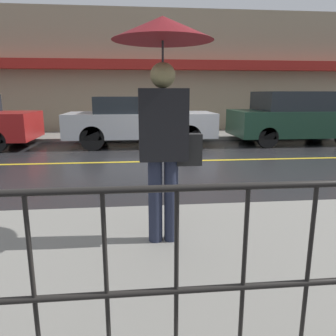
# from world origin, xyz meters

# --- Properties ---
(ground_plane) EXTENTS (80.00, 80.00, 0.00)m
(ground_plane) POSITION_xyz_m (0.00, 0.00, 0.00)
(ground_plane) COLOR #262628
(sidewalk_near) EXTENTS (28.00, 2.85, 0.11)m
(sidewalk_near) POSITION_xyz_m (0.00, -4.82, 0.06)
(sidewalk_near) COLOR gray
(sidewalk_near) RESTS_ON ground_plane
(sidewalk_far) EXTENTS (28.00, 2.18, 0.11)m
(sidewalk_far) POSITION_xyz_m (0.00, 4.48, 0.06)
(sidewalk_far) COLOR gray
(sidewalk_far) RESTS_ON ground_plane
(lane_marking) EXTENTS (25.20, 0.12, 0.01)m
(lane_marking) POSITION_xyz_m (0.00, 0.00, 0.00)
(lane_marking) COLOR gold
(lane_marking) RESTS_ON ground_plane
(building_storefront) EXTENTS (28.00, 0.85, 4.66)m
(building_storefront) POSITION_xyz_m (0.00, 5.69, 2.35)
(building_storefront) COLOR gray
(building_storefront) RESTS_ON ground_plane
(pedestrian) EXTENTS (0.90, 0.90, 2.10)m
(pedestrian) POSITION_xyz_m (-1.16, -4.44, 1.67)
(pedestrian) COLOR #23283D
(pedestrian) RESTS_ON sidewalk_near
(car_silver) EXTENTS (4.39, 1.79, 1.47)m
(car_silver) POSITION_xyz_m (-1.28, 2.49, 0.76)
(car_silver) COLOR #B2B5BA
(car_silver) RESTS_ON ground_plane
(car_dark_green) EXTENTS (3.91, 1.91, 1.61)m
(car_dark_green) POSITION_xyz_m (3.58, 2.49, 0.80)
(car_dark_green) COLOR #193828
(car_dark_green) RESTS_ON ground_plane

